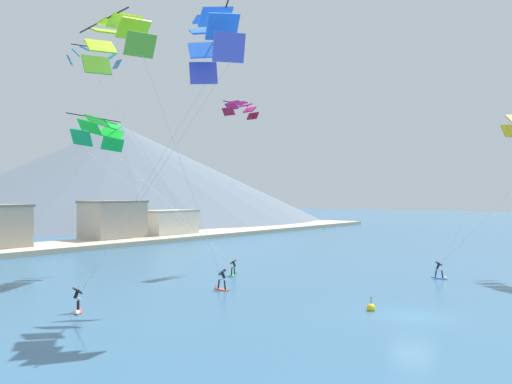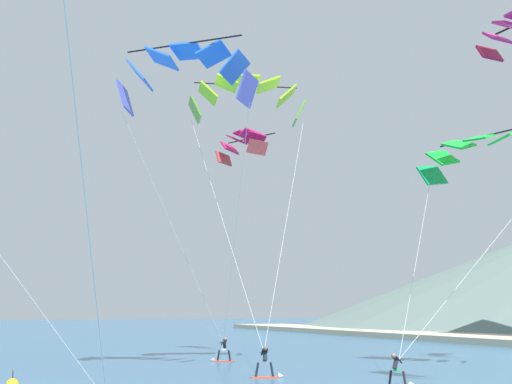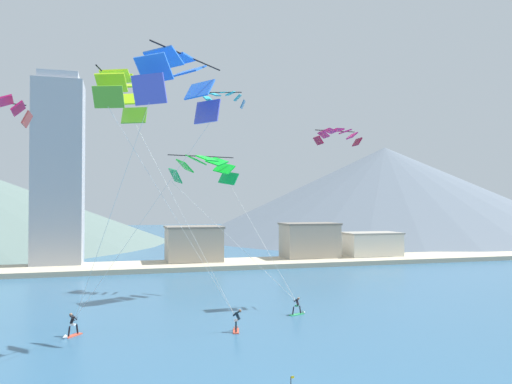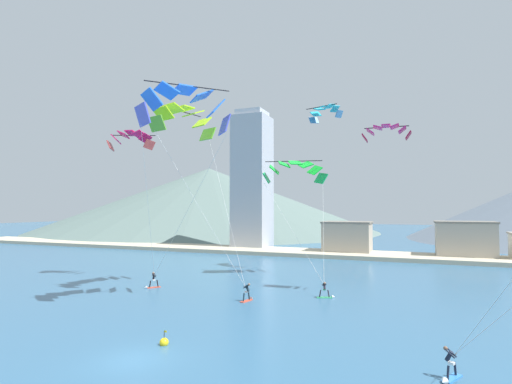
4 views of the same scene
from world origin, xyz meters
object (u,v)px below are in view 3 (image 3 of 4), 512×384
object	(u,v)px
parafoil_kite_mid_center	(205,167)
parafoil_kite_distant_mid_solo	(223,98)
kitesurfer_far_left	(237,324)
parafoil_kite_near_trail	(179,79)
kitesurfer_mid_center	(299,309)
parafoil_kite_distant_high_outer	(338,135)
parafoil_kite_far_left	(122,92)
kitesurfer_near_trail	(71,330)

from	to	relation	value
parafoil_kite_mid_center	parafoil_kite_distant_mid_solo	world-z (taller)	parafoil_kite_distant_mid_solo
kitesurfer_far_left	parafoil_kite_near_trail	bearing A→B (deg)	-145.50
kitesurfer_mid_center	parafoil_kite_distant_high_outer	size ratio (longest dim) A/B	0.37
parafoil_kite_near_trail	parafoil_kite_mid_center	size ratio (longest dim) A/B	1.32
kitesurfer_far_left	parafoil_kite_far_left	xyz separation A→B (m)	(-8.42, 2.17, 17.54)
parafoil_kite_distant_mid_solo	kitesurfer_near_trail	bearing A→B (deg)	-129.71
kitesurfer_far_left	parafoil_kite_mid_center	size ratio (longest dim) A/B	0.13
parafoil_kite_mid_center	parafoil_kite_distant_mid_solo	xyz separation A→B (m)	(2.89, 4.92, 8.39)
kitesurfer_mid_center	kitesurfer_far_left	xyz separation A→B (m)	(-6.46, -3.90, 0.09)
kitesurfer_mid_center	parafoil_kite_near_trail	world-z (taller)	parafoil_kite_near_trail
parafoil_kite_mid_center	parafoil_kite_distant_high_outer	size ratio (longest dim) A/B	2.91
kitesurfer_mid_center	parafoil_kite_far_left	distance (m)	23.14
kitesurfer_near_trail	parafoil_kite_mid_center	xyz separation A→B (m)	(12.05, 13.07, 12.88)
parafoil_kite_far_left	parafoil_kite_distant_high_outer	world-z (taller)	parafoil_kite_far_left
kitesurfer_near_trail	kitesurfer_far_left	distance (m)	12.01
kitesurfer_far_left	parafoil_kite_mid_center	bearing A→B (deg)	89.39
kitesurfer_near_trail	parafoil_kite_mid_center	bearing A→B (deg)	47.32
kitesurfer_mid_center	parafoil_kite_far_left	world-z (taller)	parafoil_kite_far_left
parafoil_kite_near_trail	parafoil_kite_distant_high_outer	size ratio (longest dim) A/B	3.84
kitesurfer_near_trail	parafoil_kite_mid_center	distance (m)	21.95
parafoil_kite_distant_high_outer	parafoil_kite_mid_center	bearing A→B (deg)	147.69
parafoil_kite_mid_center	parafoil_kite_distant_high_outer	distance (m)	14.05
parafoil_kite_distant_high_outer	parafoil_kite_near_trail	bearing A→B (deg)	-147.26
kitesurfer_mid_center	parafoil_kite_near_trail	distance (m)	22.01
parafoil_kite_mid_center	parafoil_kite_near_trail	bearing A→B (deg)	-105.39
kitesurfer_mid_center	kitesurfer_far_left	distance (m)	7.55
kitesurfer_mid_center	parafoil_kite_distant_high_outer	xyz separation A→B (m)	(5.32, 3.47, 15.78)
kitesurfer_near_trail	parafoil_kite_near_trail	distance (m)	19.45
kitesurfer_mid_center	kitesurfer_far_left	size ratio (longest dim) A/B	0.99
kitesurfer_near_trail	parafoil_kite_far_left	size ratio (longest dim) A/B	0.10
parafoil_kite_near_trail	parafoil_kite_mid_center	distance (m)	19.24
parafoil_kite_mid_center	parafoil_kite_far_left	size ratio (longest dim) A/B	0.77
kitesurfer_far_left	parafoil_kite_far_left	world-z (taller)	parafoil_kite_far_left
kitesurfer_mid_center	parafoil_kite_distant_mid_solo	xyz separation A→B (m)	(-3.42, 15.74, 21.34)
kitesurfer_near_trail	kitesurfer_mid_center	size ratio (longest dim) A/B	0.97
kitesurfer_near_trail	parafoil_kite_distant_high_outer	xyz separation A→B (m)	(23.68, 5.71, 15.72)
parafoil_kite_distant_high_outer	parafoil_kite_distant_mid_solo	distance (m)	16.06
kitesurfer_far_left	parafoil_kite_distant_mid_solo	size ratio (longest dim) A/B	0.34
parafoil_kite_distant_high_outer	parafoil_kite_far_left	bearing A→B (deg)	-165.57
kitesurfer_far_left	parafoil_kite_near_trail	size ratio (longest dim) A/B	0.10
parafoil_kite_near_trail	parafoil_kite_mid_center	bearing A→B (deg)	74.61
kitesurfer_far_left	parafoil_kite_distant_mid_solo	xyz separation A→B (m)	(3.04, 19.64, 21.25)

